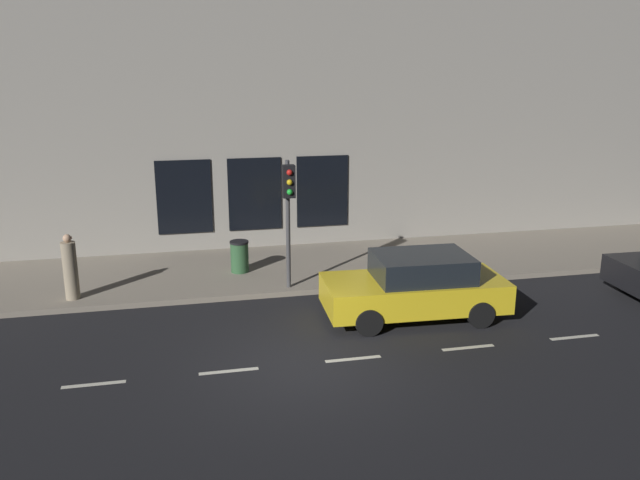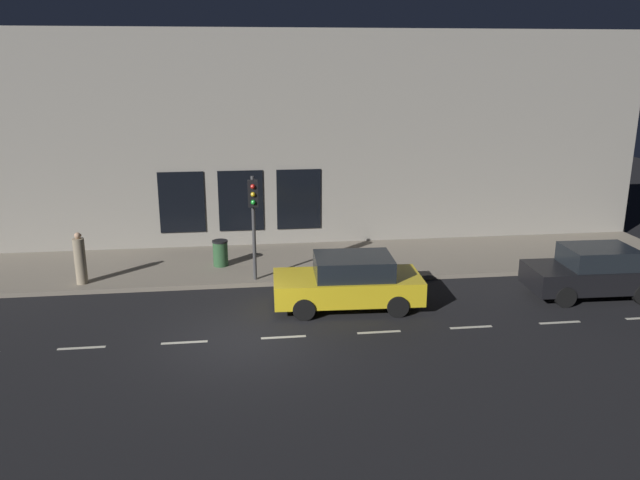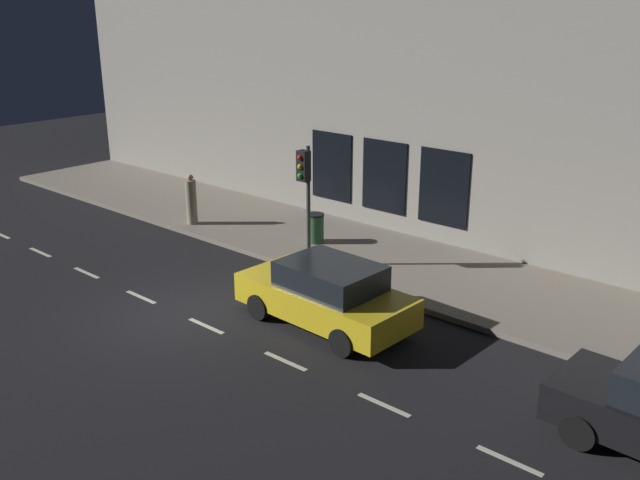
% 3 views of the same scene
% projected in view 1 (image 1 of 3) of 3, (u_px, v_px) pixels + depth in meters
% --- Properties ---
extents(ground_plane, '(60.00, 60.00, 0.00)m').
position_uv_depth(ground_plane, '(307.00, 364.00, 13.41)').
color(ground_plane, black).
extents(sidewalk, '(4.50, 32.00, 0.15)m').
position_uv_depth(sidewalk, '(265.00, 269.00, 19.28)').
color(sidewalk, gray).
rests_on(sidewalk, ground).
extents(building_facade, '(0.65, 32.00, 8.26)m').
position_uv_depth(building_facade, '(252.00, 124.00, 20.61)').
color(building_facade, gray).
rests_on(building_facade, ground).
extents(lane_centre_line, '(0.12, 27.20, 0.01)m').
position_uv_depth(lane_centre_line, '(353.00, 359.00, 13.62)').
color(lane_centre_line, beige).
rests_on(lane_centre_line, ground).
extents(traffic_light, '(0.46, 0.32, 3.44)m').
position_uv_depth(traffic_light, '(289.00, 198.00, 16.77)').
color(traffic_light, '#424244').
rests_on(traffic_light, sidewalk).
extents(parked_car_0, '(2.13, 4.42, 1.58)m').
position_uv_depth(parked_car_0, '(416.00, 286.00, 15.68)').
color(parked_car_0, gold).
rests_on(parked_car_0, ground).
extents(pedestrian_0, '(0.49, 0.49, 1.71)m').
position_uv_depth(pedestrian_0, '(70.00, 269.00, 16.48)').
color(pedestrian_0, gray).
rests_on(pedestrian_0, sidewalk).
extents(trash_bin, '(0.54, 0.54, 0.92)m').
position_uv_depth(trash_bin, '(240.00, 256.00, 18.71)').
color(trash_bin, '#2D5633').
rests_on(trash_bin, sidewalk).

